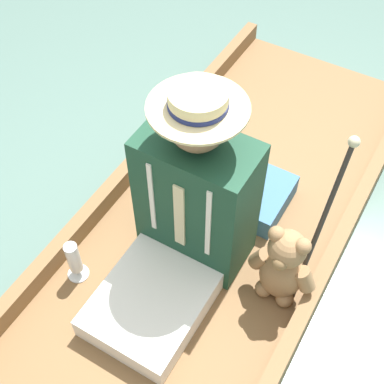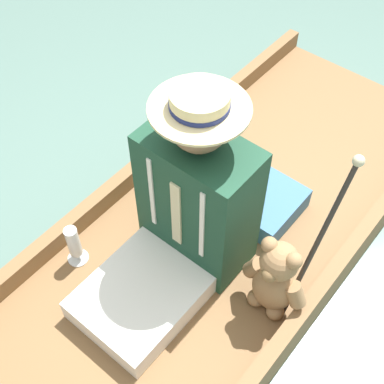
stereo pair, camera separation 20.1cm
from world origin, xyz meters
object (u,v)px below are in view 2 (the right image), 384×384
object	(u,v)px
teddy_bear	(275,279)
walking_cane	(325,227)
seated_person	(187,212)
wine_glass	(74,243)

from	to	relation	value
teddy_bear	walking_cane	distance (m)	0.28
seated_person	wine_glass	size ratio (longest dim) A/B	4.16
walking_cane	teddy_bear	bearing A→B (deg)	68.92
seated_person	wine_glass	world-z (taller)	seated_person
seated_person	teddy_bear	bearing A→B (deg)	-173.57
seated_person	walking_cane	xyz separation A→B (m)	(-0.47, -0.22, 0.08)
seated_person	teddy_bear	xyz separation A→B (m)	(-0.40, -0.04, -0.13)
seated_person	wine_glass	xyz separation A→B (m)	(0.36, 0.31, -0.21)
seated_person	wine_glass	distance (m)	0.51
teddy_bear	wine_glass	size ratio (longest dim) A/B	1.94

